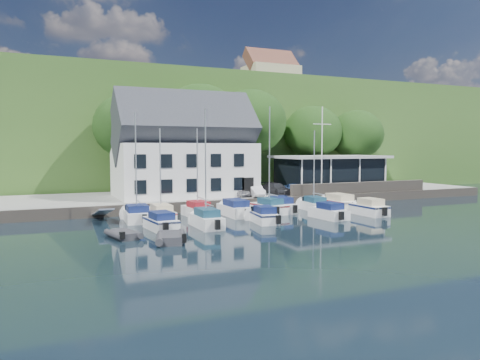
% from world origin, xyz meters
% --- Properties ---
extents(ground, '(180.00, 180.00, 0.00)m').
position_xyz_m(ground, '(0.00, 0.00, 0.00)').
color(ground, black).
rests_on(ground, ground).
extents(quay, '(60.00, 13.00, 1.00)m').
position_xyz_m(quay, '(0.00, 17.50, 0.50)').
color(quay, '#969791').
rests_on(quay, ground).
extents(quay_face, '(60.00, 0.30, 1.00)m').
position_xyz_m(quay_face, '(0.00, 11.00, 0.50)').
color(quay_face, '#675E53').
rests_on(quay_face, ground).
extents(hillside, '(160.00, 75.00, 16.00)m').
position_xyz_m(hillside, '(0.00, 62.00, 8.00)').
color(hillside, '#355A22').
rests_on(hillside, ground).
extents(field_patch, '(50.00, 30.00, 0.30)m').
position_xyz_m(field_patch, '(8.00, 70.00, 16.15)').
color(field_patch, olive).
rests_on(field_patch, hillside).
extents(farmhouse, '(10.40, 7.00, 8.20)m').
position_xyz_m(farmhouse, '(22.00, 52.00, 20.10)').
color(farmhouse, '#BFAD8F').
rests_on(farmhouse, hillside).
extents(harbor_building, '(14.40, 8.20, 8.70)m').
position_xyz_m(harbor_building, '(-7.00, 16.50, 5.35)').
color(harbor_building, white).
rests_on(harbor_building, quay).
extents(club_pavilion, '(13.20, 7.20, 4.10)m').
position_xyz_m(club_pavilion, '(11.00, 16.00, 3.05)').
color(club_pavilion, black).
rests_on(club_pavilion, quay).
extents(seawall, '(18.00, 0.50, 1.20)m').
position_xyz_m(seawall, '(12.00, 11.40, 1.60)').
color(seawall, '#675E53').
rests_on(seawall, quay).
extents(gangway, '(1.20, 6.00, 1.40)m').
position_xyz_m(gangway, '(-16.50, 9.00, 0.00)').
color(gangway, silver).
rests_on(gangway, ground).
extents(car_silver, '(1.93, 3.55, 1.15)m').
position_xyz_m(car_silver, '(-2.23, 13.46, 1.57)').
color(car_silver, '#BAB9BE').
rests_on(car_silver, quay).
extents(car_white, '(1.84, 3.75, 1.18)m').
position_xyz_m(car_white, '(-0.52, 12.69, 1.59)').
color(car_white, silver).
rests_on(car_white, quay).
extents(car_dgrey, '(2.13, 4.48, 1.26)m').
position_xyz_m(car_dgrey, '(2.43, 13.65, 1.63)').
color(car_dgrey, '#2D2E32').
rests_on(car_dgrey, quay).
extents(car_blue, '(2.44, 3.72, 1.18)m').
position_xyz_m(car_blue, '(4.43, 13.29, 1.59)').
color(car_blue, '#325599').
rests_on(car_blue, quay).
extents(flagpole, '(2.28, 0.20, 9.50)m').
position_xyz_m(flagpole, '(7.25, 12.15, 5.75)').
color(flagpole, white).
rests_on(flagpole, quay).
extents(tree_1, '(8.06, 8.06, 11.02)m').
position_xyz_m(tree_1, '(-11.66, 21.39, 6.51)').
color(tree_1, '#193510').
rests_on(tree_1, quay).
extents(tree_2, '(9.28, 9.28, 12.69)m').
position_xyz_m(tree_2, '(-2.99, 22.76, 7.34)').
color(tree_2, '#193510').
rests_on(tree_2, quay).
extents(tree_3, '(8.99, 8.99, 12.29)m').
position_xyz_m(tree_3, '(3.33, 22.08, 7.14)').
color(tree_3, '#193510').
rests_on(tree_3, quay).
extents(tree_4, '(7.77, 7.77, 10.62)m').
position_xyz_m(tree_4, '(12.78, 22.52, 6.31)').
color(tree_4, '#193510').
rests_on(tree_4, quay).
extents(tree_5, '(7.45, 7.45, 10.19)m').
position_xyz_m(tree_5, '(19.21, 21.57, 6.09)').
color(tree_5, '#193510').
rests_on(tree_5, quay).
extents(boat_r1_0, '(2.52, 5.84, 8.60)m').
position_xyz_m(boat_r1_0, '(-13.91, 7.50, 4.30)').
color(boat_r1_0, white).
rests_on(boat_r1_0, ground).
extents(boat_r1_1, '(1.82, 6.01, 8.41)m').
position_xyz_m(boat_r1_1, '(-11.96, 7.25, 4.21)').
color(boat_r1_1, white).
rests_on(boat_r1_1, ground).
extents(boat_r1_2, '(2.15, 5.85, 8.65)m').
position_xyz_m(boat_r1_2, '(-8.50, 7.91, 4.32)').
color(boat_r1_2, white).
rests_on(boat_r1_2, ground).
extents(boat_r1_3, '(2.06, 6.79, 1.50)m').
position_xyz_m(boat_r1_3, '(-5.25, 7.22, 0.75)').
color(boat_r1_3, white).
rests_on(boat_r1_3, ground).
extents(boat_r1_4, '(2.79, 5.74, 8.82)m').
position_xyz_m(boat_r1_4, '(-1.75, 7.27, 4.41)').
color(boat_r1_4, white).
rests_on(boat_r1_4, ground).
extents(boat_r1_5, '(2.69, 6.69, 1.46)m').
position_xyz_m(boat_r1_5, '(-0.39, 7.85, 0.73)').
color(boat_r1_5, white).
rests_on(boat_r1_5, ground).
extents(boat_r1_6, '(2.35, 5.87, 8.30)m').
position_xyz_m(boat_r1_6, '(3.14, 7.35, 4.15)').
color(boat_r1_6, white).
rests_on(boat_r1_6, ground).
extents(boat_r1_7, '(2.07, 6.85, 1.53)m').
position_xyz_m(boat_r1_7, '(5.88, 7.26, 0.76)').
color(boat_r1_7, white).
rests_on(boat_r1_7, ground).
extents(boat_r2_0, '(2.27, 5.42, 1.38)m').
position_xyz_m(boat_r2_0, '(-13.08, 2.89, 0.69)').
color(boat_r2_0, white).
rests_on(boat_r2_0, ground).
extents(boat_r2_1, '(1.84, 6.18, 8.98)m').
position_xyz_m(boat_r2_1, '(-9.66, 2.59, 4.49)').
color(boat_r2_1, white).
rests_on(boat_r2_1, ground).
extents(boat_r2_2, '(2.40, 5.35, 1.37)m').
position_xyz_m(boat_r2_2, '(-4.67, 2.69, 0.69)').
color(boat_r2_2, white).
rests_on(boat_r2_2, ground).
extents(boat_r2_3, '(2.28, 5.43, 1.40)m').
position_xyz_m(boat_r2_3, '(1.41, 2.41, 0.70)').
color(boat_r2_3, white).
rests_on(boat_r2_3, ground).
extents(boat_r2_4, '(1.91, 5.41, 1.53)m').
position_xyz_m(boat_r2_4, '(5.94, 2.66, 0.77)').
color(boat_r2_4, white).
rests_on(boat_r2_4, ground).
extents(dinghy_0, '(2.30, 3.15, 0.66)m').
position_xyz_m(dinghy_0, '(-16.19, 0.81, 0.33)').
color(dinghy_0, '#333438').
rests_on(dinghy_0, ground).
extents(dinghy_1, '(2.81, 3.70, 0.76)m').
position_xyz_m(dinghy_1, '(-13.64, -1.79, 0.38)').
color(dinghy_1, '#333438').
rests_on(dinghy_1, ground).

